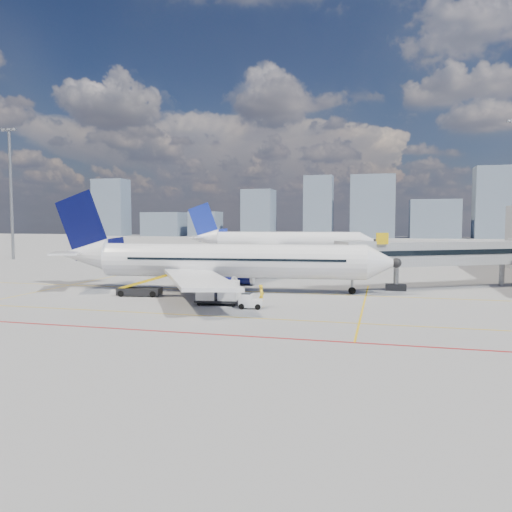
{
  "coord_description": "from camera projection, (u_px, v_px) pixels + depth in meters",
  "views": [
    {
      "loc": [
        15.64,
        -42.88,
        7.49
      ],
      "look_at": [
        3.23,
        5.5,
        4.0
      ],
      "focal_mm": 35.0,
      "sensor_mm": 36.0,
      "label": 1
    }
  ],
  "objects": [
    {
      "name": "ground",
      "position": [
        207.0,
        303.0,
        45.83
      ],
      "size": [
        420.0,
        420.0,
        0.0
      ],
      "primitive_type": "plane",
      "color": "gray",
      "rests_on": "ground"
    },
    {
      "name": "main_aircraft",
      "position": [
        217.0,
        261.0,
        53.07
      ],
      "size": [
        37.37,
        32.51,
        10.97
      ],
      "rotation": [
        0.0,
        0.0,
        0.1
      ],
      "color": "white",
      "rests_on": "ground"
    },
    {
      "name": "cargo_dolly",
      "position": [
        218.0,
        292.0,
        44.69
      ],
      "size": [
        4.12,
        2.14,
        2.18
      ],
      "rotation": [
        0.0,
        0.0,
        0.1
      ],
      "color": "black",
      "rests_on": "ground"
    },
    {
      "name": "belt_loader",
      "position": [
        141.0,
        289.0,
        49.96
      ],
      "size": [
        6.31,
        2.13,
        2.54
      ],
      "rotation": [
        0.0,
        0.0,
        0.11
      ],
      "color": "black",
      "rests_on": "ground"
    },
    {
      "name": "second_aircraft",
      "position": [
        280.0,
        241.0,
        106.49
      ],
      "size": [
        40.16,
        34.76,
        11.79
      ],
      "rotation": [
        0.0,
        0.0,
        0.17
      ],
      "color": "white",
      "rests_on": "ground"
    },
    {
      "name": "floodlight_mast_nw",
      "position": [
        11.0,
        190.0,
        97.17
      ],
      "size": [
        3.2,
        0.61,
        25.45
      ],
      "color": "gray",
      "rests_on": "ground"
    },
    {
      "name": "baggage_tug",
      "position": [
        250.0,
        301.0,
        42.77
      ],
      "size": [
        2.01,
        1.29,
        1.35
      ],
      "rotation": [
        0.0,
        0.0,
        0.07
      ],
      "color": "white",
      "rests_on": "ground"
    },
    {
      "name": "apron_markings",
      "position": [
        185.0,
        310.0,
        42.2
      ],
      "size": [
        90.0,
        35.12,
        0.01
      ],
      "color": "gold",
      "rests_on": "ground"
    },
    {
      "name": "ramp_worker",
      "position": [
        262.0,
        296.0,
        43.49
      ],
      "size": [
        0.53,
        0.76,
        1.98
      ],
      "primitive_type": "imported",
      "rotation": [
        0.0,
        0.0,
        1.65
      ],
      "color": "yellow",
      "rests_on": "ground"
    },
    {
      "name": "jet_bridge",
      "position": [
        456.0,
        255.0,
        56.09
      ],
      "size": [
        23.55,
        15.78,
        6.3
      ],
      "color": "#93969B",
      "rests_on": "ground"
    },
    {
      "name": "distant_skyline",
      "position": [
        351.0,
        211.0,
        228.3
      ],
      "size": [
        250.27,
        15.26,
        30.82
      ],
      "color": "slate",
      "rests_on": "ground"
    }
  ]
}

